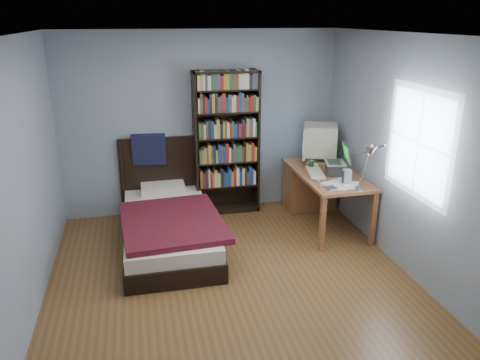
{
  "coord_description": "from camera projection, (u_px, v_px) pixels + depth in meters",
  "views": [
    {
      "loc": [
        -0.87,
        -4.19,
        2.65
      ],
      "look_at": [
        0.21,
        0.59,
        0.93
      ],
      "focal_mm": 35.0,
      "sensor_mm": 36.0,
      "label": 1
    }
  ],
  "objects": [
    {
      "name": "mouse",
      "position": [
        316.0,
        165.0,
        6.33
      ],
      "size": [
        0.06,
        0.11,
        0.04
      ],
      "primitive_type": "ellipsoid",
      "color": "silver",
      "rests_on": "desk"
    },
    {
      "name": "phone_grey",
      "position": [
        322.0,
        186.0,
        5.57
      ],
      "size": [
        0.07,
        0.1,
        0.02
      ],
      "primitive_type": "cube",
      "rotation": [
        0.0,
        0.0,
        -0.26
      ],
      "color": "gray",
      "rests_on": "desk"
    },
    {
      "name": "desk",
      "position": [
        313.0,
        184.0,
        6.59
      ],
      "size": [
        0.75,
        1.54,
        0.73
      ],
      "color": "brown",
      "rests_on": "floor"
    },
    {
      "name": "desk_lamp",
      "position": [
        369.0,
        155.0,
        4.89
      ],
      "size": [
        0.26,
        0.57,
        0.68
      ],
      "color": "#99999E",
      "rests_on": "desk"
    },
    {
      "name": "room",
      "position": [
        235.0,
        170.0,
        4.5
      ],
      "size": [
        4.2,
        4.24,
        2.5
      ],
      "color": "brown",
      "rests_on": "ground"
    },
    {
      "name": "external_drive",
      "position": [
        331.0,
        188.0,
        5.49
      ],
      "size": [
        0.14,
        0.14,
        0.02
      ],
      "primitive_type": "cube",
      "rotation": [
        0.0,
        0.0,
        0.26
      ],
      "color": "gray",
      "rests_on": "desk"
    },
    {
      "name": "speaker",
      "position": [
        347.0,
        177.0,
        5.65
      ],
      "size": [
        0.1,
        0.1,
        0.18
      ],
      "primitive_type": "cube",
      "rotation": [
        0.0,
        0.0,
        -0.12
      ],
      "color": "gray",
      "rests_on": "desk"
    },
    {
      "name": "bookshelf",
      "position": [
        226.0,
        143.0,
        6.44
      ],
      "size": [
        0.89,
        0.3,
        1.98
      ],
      "color": "black",
      "rests_on": "floor"
    },
    {
      "name": "soda_can",
      "position": [
        311.0,
        165.0,
        6.2
      ],
      "size": [
        0.06,
        0.06,
        0.11
      ],
      "primitive_type": "cylinder",
      "color": "#073410",
      "rests_on": "desk"
    },
    {
      "name": "keyboard",
      "position": [
        315.0,
        173.0,
        6.02
      ],
      "size": [
        0.28,
        0.5,
        0.05
      ],
      "primitive_type": "cube",
      "rotation": [
        0.0,
        0.07,
        -0.2
      ],
      "color": "beige",
      "rests_on": "desk"
    },
    {
      "name": "bed",
      "position": [
        168.0,
        223.0,
        5.75
      ],
      "size": [
        1.21,
        2.15,
        1.16
      ],
      "color": "black",
      "rests_on": "floor"
    },
    {
      "name": "crt_monitor",
      "position": [
        319.0,
        141.0,
        6.43
      ],
      "size": [
        0.61,
        0.56,
        0.53
      ],
      "color": "beige",
      "rests_on": "desk"
    },
    {
      "name": "phone_silver",
      "position": [
        315.0,
        180.0,
        5.78
      ],
      "size": [
        0.1,
        0.12,
        0.02
      ],
      "primitive_type": "cube",
      "rotation": [
        0.0,
        0.0,
        0.52
      ],
      "color": "silver",
      "rests_on": "desk"
    },
    {
      "name": "laptop",
      "position": [
        336.0,
        166.0,
        5.99
      ],
      "size": [
        0.38,
        0.37,
        0.39
      ],
      "color": "#2D2D30",
      "rests_on": "desk"
    }
  ]
}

